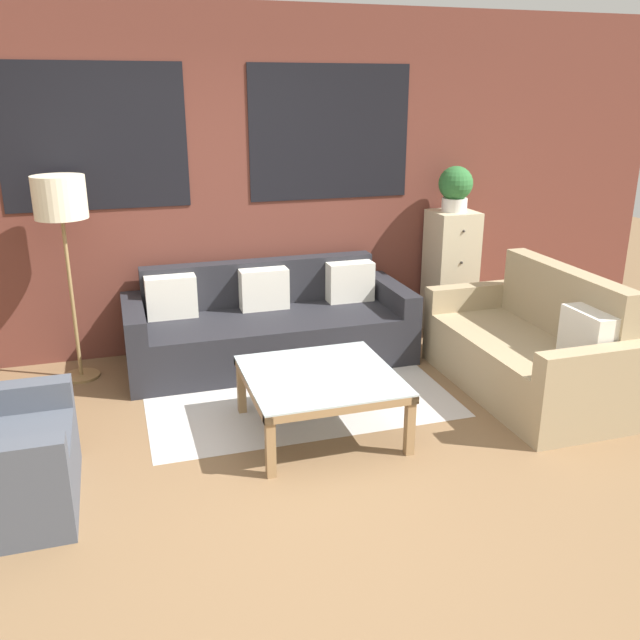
{
  "coord_description": "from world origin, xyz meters",
  "views": [
    {
      "loc": [
        -0.88,
        -3.21,
        2.15
      ],
      "look_at": [
        0.5,
        1.26,
        0.55
      ],
      "focal_mm": 38.0,
      "sensor_mm": 36.0,
      "label": 1
    }
  ],
  "objects_px": {
    "coffee_table": "(320,382)",
    "drawer_cabinet": "(450,272)",
    "settee_vintage": "(529,352)",
    "floor_lamp": "(61,206)",
    "potted_plant": "(455,187)",
    "couch_dark": "(269,327)"
  },
  "relations": [
    {
      "from": "floor_lamp",
      "to": "potted_plant",
      "type": "height_order",
      "value": "floor_lamp"
    },
    {
      "from": "coffee_table",
      "to": "drawer_cabinet",
      "type": "height_order",
      "value": "drawer_cabinet"
    },
    {
      "from": "settee_vintage",
      "to": "drawer_cabinet",
      "type": "height_order",
      "value": "drawer_cabinet"
    },
    {
      "from": "settee_vintage",
      "to": "potted_plant",
      "type": "bearing_deg",
      "value": 87.46
    },
    {
      "from": "floor_lamp",
      "to": "drawer_cabinet",
      "type": "distance_m",
      "value": 3.35
    },
    {
      "from": "couch_dark",
      "to": "coffee_table",
      "type": "relative_size",
      "value": 2.42
    },
    {
      "from": "coffee_table",
      "to": "potted_plant",
      "type": "xyz_separation_m",
      "value": [
        1.73,
        1.55,
        0.98
      ]
    },
    {
      "from": "coffee_table",
      "to": "potted_plant",
      "type": "distance_m",
      "value": 2.52
    },
    {
      "from": "coffee_table",
      "to": "potted_plant",
      "type": "relative_size",
      "value": 2.4
    },
    {
      "from": "couch_dark",
      "to": "floor_lamp",
      "type": "bearing_deg",
      "value": 177.25
    },
    {
      "from": "settee_vintage",
      "to": "potted_plant",
      "type": "height_order",
      "value": "potted_plant"
    },
    {
      "from": "couch_dark",
      "to": "drawer_cabinet",
      "type": "height_order",
      "value": "drawer_cabinet"
    },
    {
      "from": "settee_vintage",
      "to": "coffee_table",
      "type": "distance_m",
      "value": 1.67
    },
    {
      "from": "settee_vintage",
      "to": "coffee_table",
      "type": "height_order",
      "value": "settee_vintage"
    },
    {
      "from": "drawer_cabinet",
      "to": "floor_lamp",
      "type": "bearing_deg",
      "value": -177.57
    },
    {
      "from": "settee_vintage",
      "to": "coffee_table",
      "type": "xyz_separation_m",
      "value": [
        -1.66,
        -0.15,
        0.05
      ]
    },
    {
      "from": "coffee_table",
      "to": "floor_lamp",
      "type": "height_order",
      "value": "floor_lamp"
    },
    {
      "from": "settee_vintage",
      "to": "drawer_cabinet",
      "type": "relative_size",
      "value": 1.48
    },
    {
      "from": "couch_dark",
      "to": "coffee_table",
      "type": "bearing_deg",
      "value": -88.79
    },
    {
      "from": "settee_vintage",
      "to": "potted_plant",
      "type": "distance_m",
      "value": 1.73
    },
    {
      "from": "floor_lamp",
      "to": "potted_plant",
      "type": "relative_size",
      "value": 3.96
    },
    {
      "from": "coffee_table",
      "to": "floor_lamp",
      "type": "xyz_separation_m",
      "value": [
        -1.53,
        1.41,
        0.99
      ]
    }
  ]
}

